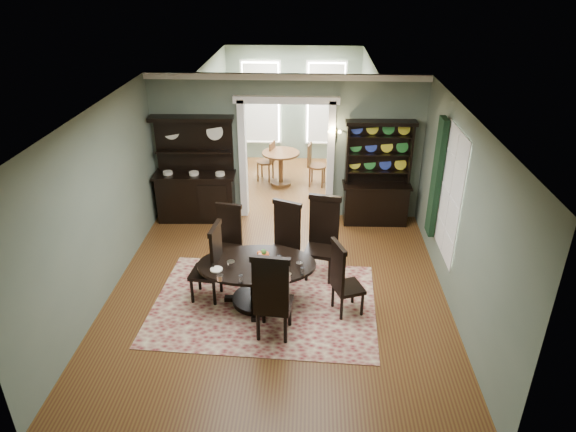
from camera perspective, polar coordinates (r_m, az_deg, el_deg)
name	(u,v)px	position (r m, az deg, el deg)	size (l,w,h in m)	color
room	(276,208)	(7.76, -1.29, 0.94)	(5.51, 6.01, 3.01)	brown
parlor	(292,114)	(12.93, 0.43, 11.29)	(3.51, 3.50, 3.01)	brown
doorway_trim	(287,143)	(10.48, -0.16, 8.16)	(2.08, 0.25, 2.57)	white
right_window	(444,186)	(8.81, 16.91, 3.16)	(0.15, 1.47, 2.12)	white
wall_sconce	(334,133)	(10.25, 5.17, 9.22)	(0.27, 0.21, 0.21)	gold
rug	(264,304)	(8.33, -2.63, -9.69)	(3.51, 2.50, 0.01)	maroon
dining_table	(257,275)	(8.10, -3.45, -6.60)	(1.91, 1.81, 0.73)	black
centerpiece	(262,262)	(7.88, -2.92, -5.11)	(1.46, 0.94, 0.24)	white
chair_far_left	(228,236)	(8.97, -6.63, -2.20)	(0.52, 0.50, 1.21)	black
chair_far_mid	(285,238)	(8.69, -0.36, -2.46)	(0.65, 0.64, 1.36)	black
chair_far_right	(323,234)	(8.72, 3.88, -2.06)	(0.63, 0.61, 1.44)	black
chair_end_left	(211,261)	(8.16, -8.51, -4.99)	(0.52, 0.54, 1.33)	black
chair_end_right	(342,277)	(7.82, 6.07, -6.79)	(0.57, 0.58, 1.24)	black
chair_near	(272,295)	(7.22, -1.77, -8.81)	(0.58, 0.56, 1.43)	black
sideboard	(196,185)	(10.80, -10.21, 3.45)	(1.68, 0.66, 2.19)	black
welsh_dresser	(376,187)	(10.63, 9.79, 3.20)	(1.39, 0.53, 2.15)	black
parlor_table	(281,164)	(12.39, -0.80, 5.84)	(0.89, 0.89, 0.83)	brown
parlor_chair_left	(268,160)	(12.66, -2.24, 6.26)	(0.46, 0.45, 1.00)	brown
parlor_chair_right	(314,163)	(12.38, 2.94, 5.87)	(0.46, 0.45, 1.04)	brown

